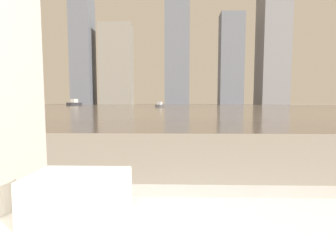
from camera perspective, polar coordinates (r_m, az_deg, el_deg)
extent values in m
cube|color=white|center=(0.74, -18.70, -17.28)|extent=(0.24, 0.17, 0.04)
cube|color=white|center=(0.73, -18.79, -14.36)|extent=(0.24, 0.17, 0.04)
cube|color=white|center=(0.72, -18.88, -11.34)|extent=(0.24, 0.17, 0.04)
cube|color=gray|center=(61.83, 1.61, 4.34)|extent=(180.00, 110.00, 0.01)
cube|color=#2D2D33|center=(76.96, -19.72, 4.51)|extent=(2.81, 5.08, 0.84)
cube|color=silver|center=(76.96, -19.74, 5.19)|extent=(1.62, 2.05, 0.96)
cube|color=#4C4C51|center=(40.14, -32.75, 3.64)|extent=(2.98, 4.19, 0.70)
cube|color=#B2A893|center=(40.14, -32.80, 4.71)|extent=(1.55, 1.78, 0.80)
cube|color=#4C4C51|center=(47.64, -1.80, 4.40)|extent=(1.59, 2.73, 0.45)
cube|color=silver|center=(47.64, -1.80, 4.98)|extent=(0.89, 1.11, 0.52)
cube|color=slate|center=(126.85, -18.06, 15.11)|extent=(8.80, 10.41, 46.79)
cube|color=gray|center=(121.85, -11.15, 12.89)|extent=(13.91, 8.97, 35.06)
cube|color=slate|center=(122.72, 1.98, 21.33)|extent=(10.63, 9.14, 70.25)
cube|color=slate|center=(121.81, 13.55, 13.85)|extent=(10.15, 7.66, 39.29)
cube|color=slate|center=(128.69, 21.89, 18.06)|extent=(11.56, 12.85, 60.94)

